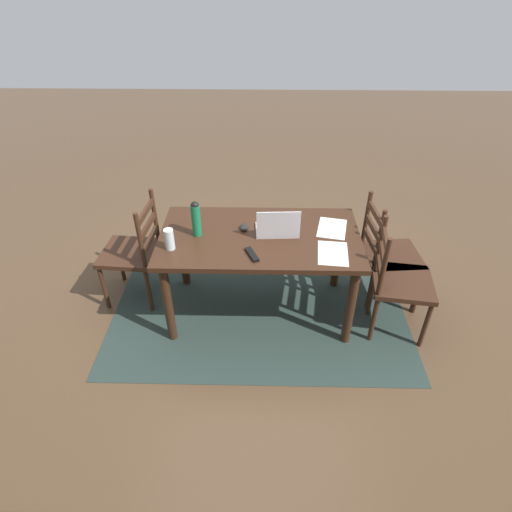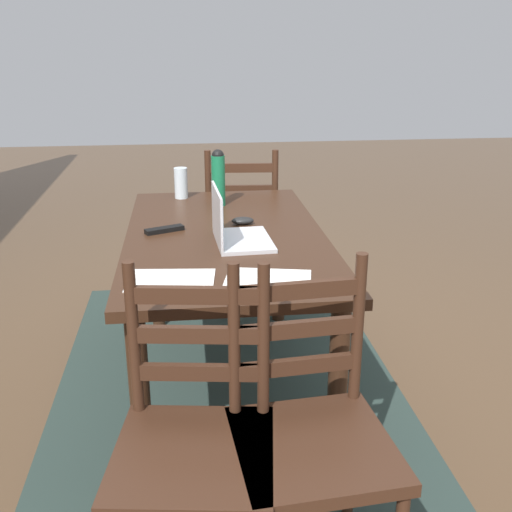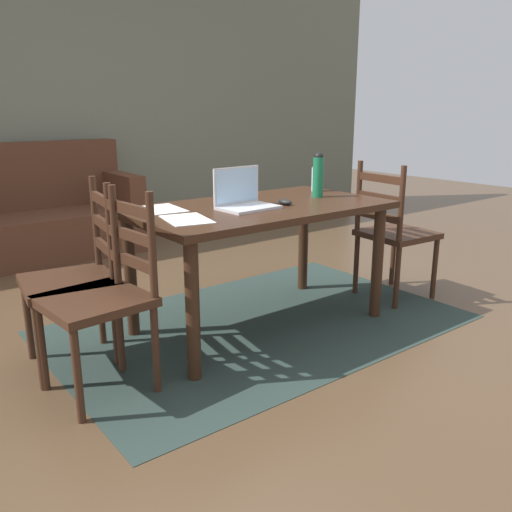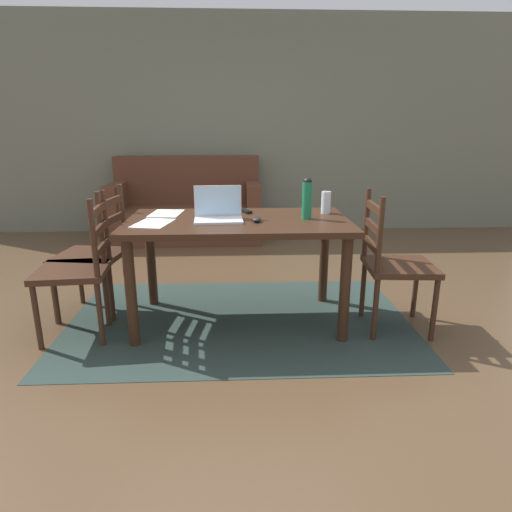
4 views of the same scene
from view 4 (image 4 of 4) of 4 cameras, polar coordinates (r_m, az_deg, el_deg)
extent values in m
plane|color=brown|center=(3.23, -2.20, -8.33)|extent=(14.00, 14.00, 0.00)
cube|color=#283833|center=(3.23, -2.20, -8.28)|extent=(2.44, 1.58, 0.01)
cube|color=#6B6D5B|center=(5.89, -2.61, 16.46)|extent=(8.00, 0.12, 2.70)
cube|color=#382114|center=(3.00, -2.35, 4.42)|extent=(1.51, 0.84, 0.04)
cylinder|color=#382114|center=(2.86, -15.97, -4.71)|extent=(0.07, 0.07, 0.71)
cylinder|color=#382114|center=(2.86, 11.50, -4.35)|extent=(0.07, 0.07, 0.71)
cylinder|color=#382114|center=(3.49, -13.50, -0.65)|extent=(0.07, 0.07, 0.71)
cylinder|color=#382114|center=(3.49, 8.85, -0.36)|extent=(0.07, 0.07, 0.71)
cube|color=#3D2316|center=(3.11, 18.20, -1.30)|extent=(0.47, 0.47, 0.04)
cylinder|color=#3D2316|center=(3.41, 20.03, -4.09)|extent=(0.04, 0.04, 0.43)
cylinder|color=#3D2316|center=(3.08, 22.19, -6.55)|extent=(0.04, 0.04, 0.43)
cylinder|color=#3D2316|center=(3.31, 13.76, -4.17)|extent=(0.04, 0.04, 0.43)
cylinder|color=#3D2316|center=(2.97, 15.27, -6.75)|extent=(0.04, 0.04, 0.43)
cylinder|color=#3D2316|center=(3.17, 14.18, 4.06)|extent=(0.04, 0.04, 0.50)
cylinder|color=#3D2316|center=(2.81, 15.81, 2.37)|extent=(0.04, 0.04, 0.50)
cube|color=#3D2316|center=(3.01, 14.81, 1.42)|extent=(0.05, 0.36, 0.05)
cube|color=#3D2316|center=(2.99, 14.98, 3.73)|extent=(0.05, 0.36, 0.05)
cube|color=#3D2316|center=(2.96, 15.16, 6.09)|extent=(0.05, 0.36, 0.05)
cube|color=#3D2316|center=(3.10, -22.79, -1.83)|extent=(0.48, 0.48, 0.04)
cylinder|color=#3D2316|center=(3.07, -26.63, -7.21)|extent=(0.04, 0.04, 0.43)
cylinder|color=#3D2316|center=(3.40, -24.65, -4.68)|extent=(0.04, 0.04, 0.43)
cylinder|color=#3D2316|center=(2.96, -19.63, -7.19)|extent=(0.04, 0.04, 0.43)
cylinder|color=#3D2316|center=(3.31, -18.34, -4.57)|extent=(0.04, 0.04, 0.43)
cylinder|color=#3D2316|center=(2.81, -20.38, 1.93)|extent=(0.04, 0.04, 0.50)
cylinder|color=#3D2316|center=(3.17, -18.95, 3.65)|extent=(0.04, 0.04, 0.50)
cube|color=#3D2316|center=(3.01, -19.44, 1.00)|extent=(0.05, 0.36, 0.05)
cube|color=#3D2316|center=(2.98, -19.67, 3.31)|extent=(0.05, 0.36, 0.05)
cube|color=#3D2316|center=(2.96, -19.90, 5.66)|extent=(0.05, 0.36, 0.05)
cube|color=#3D2316|center=(3.41, -20.92, -0.04)|extent=(0.50, 0.50, 0.04)
cylinder|color=#3D2316|center=(3.41, -24.77, -4.66)|extent=(0.04, 0.04, 0.43)
cylinder|color=#3D2316|center=(3.72, -21.92, -2.60)|extent=(0.04, 0.04, 0.43)
cylinder|color=#3D2316|center=(3.24, -18.91, -5.09)|extent=(0.04, 0.04, 0.43)
cylinder|color=#3D2316|center=(3.56, -16.47, -2.88)|extent=(0.04, 0.04, 0.43)
cylinder|color=#3D2316|center=(3.09, -19.57, 3.29)|extent=(0.04, 0.04, 0.50)
cylinder|color=#3D2316|center=(3.43, -16.97, 4.77)|extent=(0.04, 0.04, 0.50)
cube|color=#3D2316|center=(3.28, -18.05, 2.37)|extent=(0.07, 0.36, 0.05)
cube|color=#3D2316|center=(3.26, -18.24, 4.50)|extent=(0.07, 0.36, 0.05)
cube|color=#3D2316|center=(3.24, -18.44, 6.66)|extent=(0.07, 0.36, 0.05)
cube|color=#512D1E|center=(5.50, -9.00, 4.19)|extent=(1.80, 0.80, 0.40)
cube|color=#512D1E|center=(5.71, -8.91, 9.74)|extent=(1.80, 0.20, 0.60)
cube|color=#512D1E|center=(5.40, -0.42, 7.95)|extent=(0.16, 0.80, 0.30)
cube|color=#512D1E|center=(5.59, -17.62, 7.47)|extent=(0.16, 0.80, 0.30)
cube|color=silver|center=(2.93, -4.90, 4.65)|extent=(0.33, 0.24, 0.02)
cube|color=silver|center=(3.01, -4.99, 7.16)|extent=(0.32, 0.03, 0.21)
cube|color=#A5CCEA|center=(3.01, -4.99, 7.14)|extent=(0.30, 0.02, 0.19)
cylinder|color=#197247|center=(3.01, 6.64, 7.19)|extent=(0.07, 0.07, 0.25)
sphere|color=black|center=(2.99, 6.72, 9.54)|extent=(0.06, 0.06, 0.06)
cylinder|color=silver|center=(3.23, 9.09, 6.90)|extent=(0.07, 0.07, 0.16)
ellipsoid|color=black|center=(2.91, 0.07, 4.80)|extent=(0.06, 0.10, 0.03)
cube|color=black|center=(3.25, -1.48, 5.91)|extent=(0.11, 0.17, 0.02)
cube|color=white|center=(2.94, -13.27, 4.17)|extent=(0.27, 0.33, 0.00)
cube|color=white|center=(3.25, -11.62, 5.45)|extent=(0.24, 0.32, 0.00)
camera|label=1|loc=(5.70, -3.10, 27.95)|focal=29.65mm
camera|label=2|loc=(3.96, -42.97, 14.91)|focal=42.58mm
camera|label=3|loc=(1.96, -77.49, 1.76)|focal=37.50mm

